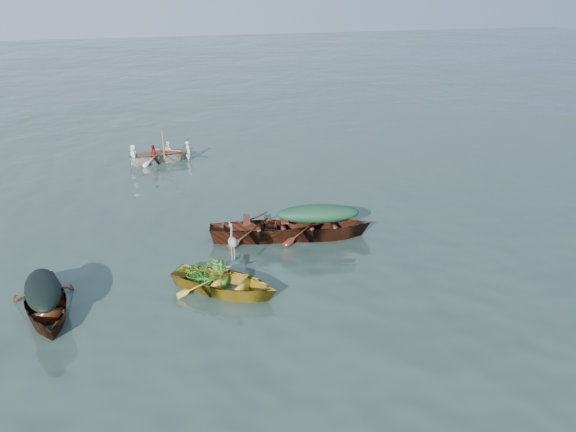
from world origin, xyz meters
name	(u,v)px	position (x,y,z in m)	size (l,w,h in m)	color
ground	(274,258)	(0.00, 0.00, 0.00)	(140.00, 140.00, 0.00)	#32463B
yellow_dinghy	(225,292)	(-1.64, -1.41, 0.00)	(1.47, 3.39, 0.93)	#B89423
dark_covered_boat	(47,314)	(-5.67, -1.16, 0.00)	(1.37, 3.69, 0.92)	#4D1F12
green_tarp_boat	(317,237)	(1.57, 0.90, 0.00)	(1.36, 4.38, 1.02)	#4B1C11
open_wooden_boat	(266,239)	(0.08, 1.22, 0.00)	(1.38, 4.44, 1.04)	#542815
rowed_boat	(162,162)	(-2.04, 9.89, 0.00)	(1.08, 3.61, 0.82)	silver
dark_tarp_cover	(42,288)	(-5.67, -1.16, 0.66)	(0.75, 2.03, 0.40)	black
green_tarp_cover	(318,213)	(1.57, 0.90, 0.77)	(0.75, 2.41, 0.52)	#183B20
thwart_benches	(265,222)	(0.08, 1.22, 0.54)	(0.83, 2.22, 0.04)	#481C10
heron	(233,248)	(-1.32, -0.96, 0.92)	(0.28, 0.40, 0.92)	#92959A
dinghy_weeds	(204,259)	(-2.04, -1.04, 0.76)	(0.70, 0.90, 0.60)	#376D1C
rowers	(161,143)	(-2.04, 9.89, 0.79)	(0.97, 2.53, 0.76)	silver
oars	(161,152)	(-2.04, 9.89, 0.44)	(2.60, 0.60, 0.06)	#A8723F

